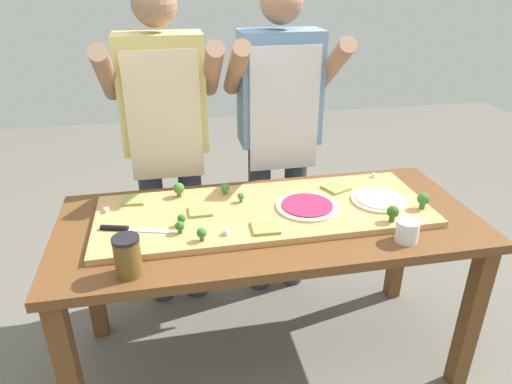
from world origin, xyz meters
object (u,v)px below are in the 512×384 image
cook_left (166,130)px  sauce_jar (128,256)px  broccoli_floret_center_left (241,197)px  flour_cup (407,232)px  prep_table (269,239)px  broccoli_floret_front_left (393,212)px  broccoli_floret_back_mid (180,226)px  pizza_slice_near_left (265,227)px  chefs_knife (126,229)px  pizza_whole_beet_magenta (307,206)px  broccoli_floret_front_mid (225,188)px  pizza_slice_near_right (336,188)px  pizza_whole_white_garlic (379,200)px  pizza_slice_far_left (200,211)px  cheese_crumble_b (374,175)px  broccoli_floret_back_right (182,219)px  broccoli_floret_front_right (179,189)px  broccoli_floret_center_right (423,199)px  cheese_crumble_c (106,210)px  cheese_crumble_a (226,232)px  pizza_slice_far_right (134,200)px  broccoli_floret_back_left (202,233)px  cook_right (279,123)px

cook_left → sauce_jar: bearing=-100.6°
broccoli_floret_center_left → flour_cup: (0.57, -0.39, -0.02)m
prep_table → broccoli_floret_front_left: 0.52m
broccoli_floret_back_mid → pizza_slice_near_left: bearing=-5.3°
chefs_knife → pizza_whole_beet_magenta: same height
pizza_whole_beet_magenta → broccoli_floret_front_left: 0.35m
broccoli_floret_back_mid → broccoli_floret_front_mid: same height
pizza_whole_beet_magenta → pizza_slice_near_right: size_ratio=2.61×
pizza_whole_white_garlic → broccoli_floret_front_mid: broccoli_floret_front_mid is taller
broccoli_floret_front_left → pizza_slice_far_left: bearing=163.2°
cheese_crumble_b → flour_cup: 0.53m
broccoli_floret_back_right → cook_left: size_ratio=0.03×
pizza_slice_far_left → broccoli_floret_front_mid: bearing=50.3°
broccoli_floret_front_right → broccoli_floret_center_right: size_ratio=0.91×
pizza_slice_far_left → broccoli_floret_front_left: broccoli_floret_front_left is taller
broccoli_floret_center_right → cheese_crumble_c: 1.32m
broccoli_floret_center_left → broccoli_floret_center_right: 0.77m
pizza_whole_beet_magenta → broccoli_floret_center_right: size_ratio=3.68×
prep_table → cheese_crumble_c: bearing=168.1°
broccoli_floret_center_right → cheese_crumble_a: bearing=-176.8°
broccoli_floret_front_right → flour_cup: bearing=-30.7°
pizza_slice_far_right → broccoli_floret_back_left: broccoli_floret_back_left is taller
cook_left → pizza_slice_near_right: bearing=-27.8°
pizza_whole_white_garlic → pizza_slice_near_right: pizza_whole_white_garlic is taller
broccoli_floret_back_mid → broccoli_floret_front_mid: bearing=54.6°
broccoli_floret_back_right → sauce_jar: bearing=-127.5°
chefs_knife → cheese_crumble_a: size_ratio=13.45×
cheese_crumble_c → sauce_jar: size_ratio=0.13×
pizza_slice_near_right → broccoli_floret_front_right: bearing=175.0°
pizza_whole_beet_magenta → cook_right: 0.58m
broccoli_floret_front_right → cook_right: 0.65m
prep_table → cook_left: cook_left is taller
broccoli_floret_front_left → cook_left: bearing=140.1°
pizza_slice_near_left → broccoli_floret_back_mid: (-0.33, 0.03, 0.02)m
cheese_crumble_c → cook_left: 0.53m
broccoli_floret_front_right → broccoli_floret_front_mid: bearing=-4.6°
cheese_crumble_a → cook_right: bearing=61.6°
pizza_slice_near_left → broccoli_floret_back_left: 0.25m
broccoli_floret_center_left → pizza_slice_far_right: bearing=167.7°
pizza_slice_far_right → cheese_crumble_a: size_ratio=4.53×
chefs_knife → cheese_crumble_a: cheese_crumble_a is taller
cheese_crumble_c → cook_right: cook_right is taller
cheese_crumble_a → cook_right: (0.37, 0.69, 0.19)m
broccoli_floret_back_left → cheese_crumble_a: broccoli_floret_back_left is taller
prep_table → broccoli_floret_back_left: 0.37m
broccoli_floret_center_right → pizza_whole_beet_magenta: bearing=167.9°
chefs_knife → pizza_slice_near_right: chefs_knife is taller
pizza_whole_white_garlic → broccoli_floret_front_right: (-0.85, 0.22, 0.03)m
pizza_slice_far_right → broccoli_floret_center_right: (1.19, -0.31, 0.04)m
broccoli_floret_center_left → sauce_jar: size_ratio=0.31×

